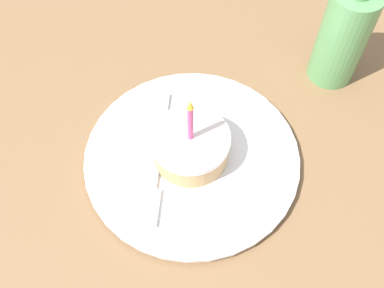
% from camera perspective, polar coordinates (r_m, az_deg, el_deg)
% --- Properties ---
extents(ground_plane, '(2.40, 2.40, 0.04)m').
position_cam_1_polar(ground_plane, '(0.57, -1.78, -3.06)').
color(ground_plane, brown).
rests_on(ground_plane, ground).
extents(plate, '(0.26, 0.26, 0.01)m').
position_cam_1_polar(plate, '(0.55, 0.00, -1.42)').
color(plate, silver).
rests_on(plate, ground_plane).
extents(cake_slice, '(0.09, 0.09, 0.11)m').
position_cam_1_polar(cake_slice, '(0.52, -0.20, -0.27)').
color(cake_slice, tan).
rests_on(cake_slice, plate).
extents(fork, '(0.03, 0.19, 0.00)m').
position_cam_1_polar(fork, '(0.53, -4.71, -2.55)').
color(fork, '#B2B2B7').
rests_on(fork, plate).
extents(bottle, '(0.06, 0.06, 0.19)m').
position_cam_1_polar(bottle, '(0.61, 18.76, 13.20)').
color(bottle, '#599959').
rests_on(bottle, ground_plane).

